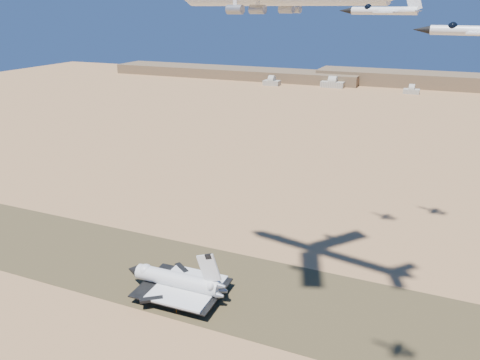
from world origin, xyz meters
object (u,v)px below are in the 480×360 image
at_px(chase_jet_a, 382,10).
at_px(chase_jet_b, 472,30).
at_px(crew_a, 177,311).
at_px(crew_b, 183,308).
at_px(crew_c, 191,304).
at_px(chase_jet_e, 374,3).
at_px(shuttle, 177,282).

height_order(chase_jet_a, chase_jet_b, chase_jet_a).
relative_size(crew_a, crew_b, 1.00).
bearing_deg(crew_c, crew_b, 107.81).
xyz_separation_m(crew_b, chase_jet_e, (45.94, 67.29, 100.31)).
height_order(shuttle, crew_b, shuttle).
height_order(crew_b, chase_jet_b, chase_jet_b).
bearing_deg(chase_jet_e, crew_c, -106.80).
relative_size(chase_jet_a, chase_jet_e, 1.02).
bearing_deg(chase_jet_e, crew_b, -106.15).
bearing_deg(crew_c, chase_jet_a, -173.26).
relative_size(crew_b, chase_jet_e, 0.11).
relative_size(crew_c, chase_jet_b, 0.12).
distance_m(chase_jet_b, chase_jet_e, 117.79).
bearing_deg(shuttle, chase_jet_e, 47.04).
bearing_deg(crew_c, chase_jet_e, -87.66).
bearing_deg(crew_b, shuttle, 18.86).
bearing_deg(chase_jet_e, shuttle, -113.53).
distance_m(crew_a, crew_b, 2.74).
xyz_separation_m(chase_jet_a, chase_jet_e, (-15.37, 99.57, 2.05)).
height_order(crew_a, crew_c, crew_c).
height_order(crew_c, chase_jet_b, chase_jet_b).
bearing_deg(chase_jet_b, chase_jet_a, 140.30).
bearing_deg(chase_jet_b, chase_jet_e, 111.31).
bearing_deg(crew_c, crew_a, 103.09).
bearing_deg(chase_jet_b, shuttle, 153.36).
bearing_deg(crew_b, chase_jet_a, -140.75).
bearing_deg(chase_jet_e, chase_jet_b, -57.55).
xyz_separation_m(chase_jet_b, chase_jet_e, (-29.03, 114.08, 4.44)).
height_order(crew_b, chase_jet_e, chase_jet_e).
bearing_deg(crew_a, shuttle, 5.59).
distance_m(shuttle, chase_jet_e, 124.59).
distance_m(shuttle, chase_jet_b, 134.38).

